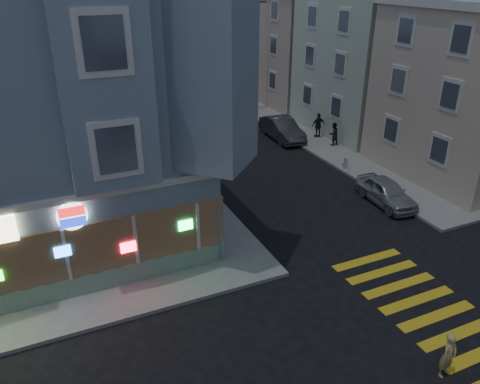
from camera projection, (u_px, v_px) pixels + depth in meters
ground at (240, 331)px, 15.51m from camera, size 120.00×120.00×0.00m
sidewalk_ne at (364, 99)px, 42.94m from camera, size 24.00×42.00×0.15m
corner_building at (4, 100)px, 19.79m from camera, size 14.60×14.60×11.40m
row_house_b at (395, 53)px, 33.59m from camera, size 12.00×8.60×10.50m
row_house_c at (324, 47)px, 41.31m from camera, size 12.00×8.60×9.00m
row_house_d at (276, 27)px, 48.38m from camera, size 12.00×8.60×10.50m
utility_pole at (253, 52)px, 37.63m from camera, size 2.20×0.30×9.00m
street_tree_near at (226, 52)px, 43.01m from camera, size 3.00×3.00×5.30m
street_tree_far at (197, 41)px, 49.58m from camera, size 3.00×3.00×5.30m
running_child at (448, 355)px, 13.52m from camera, size 0.59×0.44×1.49m
pedestrian_a at (333, 134)px, 31.13m from camera, size 0.85×0.71×1.55m
pedestrian_b at (318, 125)px, 32.60m from camera, size 1.02×0.47×1.71m
parked_car_a at (386, 192)px, 23.66m from camera, size 1.81×3.91×1.30m
parked_car_b at (282, 129)px, 32.69m from camera, size 1.78×4.61×1.50m
parked_car_c at (226, 113)px, 36.19m from camera, size 2.13×5.14×1.48m
parked_car_d at (213, 98)px, 40.85m from camera, size 2.33×4.91×1.35m
traffic_signal at (173, 177)px, 17.67m from camera, size 0.61×0.59×5.31m
fire_hydrant at (346, 162)px, 27.55m from camera, size 0.44×0.25×0.76m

